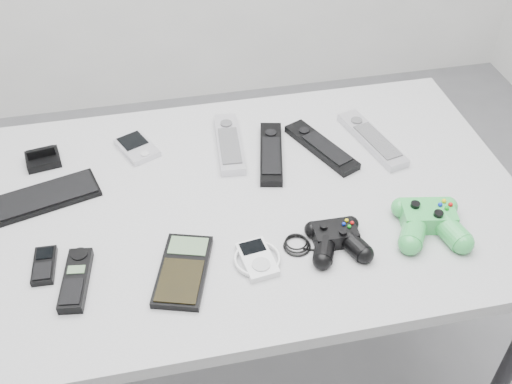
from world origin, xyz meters
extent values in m
cube|color=#AEAEB0|center=(0.05, 0.08, 0.79)|extent=(1.20, 0.77, 0.03)
cylinder|color=black|center=(0.60, -0.26, 0.39)|extent=(0.04, 0.04, 0.77)
cylinder|color=black|center=(-0.49, 0.41, 0.39)|extent=(0.04, 0.04, 0.77)
cylinder|color=black|center=(0.60, 0.41, 0.39)|extent=(0.04, 0.04, 0.77)
cube|color=black|center=(-0.39, 0.16, 0.81)|extent=(0.24, 0.15, 0.01)
cube|color=black|center=(-0.41, 0.29, 0.83)|extent=(0.09, 0.08, 0.04)
cube|color=#BCBBC3|center=(-0.19, 0.30, 0.81)|extent=(0.11, 0.13, 0.02)
cube|color=#BCBBC3|center=(0.03, 0.26, 0.82)|extent=(0.07, 0.23, 0.02)
cube|color=black|center=(0.13, 0.21, 0.82)|extent=(0.10, 0.23, 0.02)
cube|color=black|center=(0.25, 0.21, 0.81)|extent=(0.14, 0.22, 0.02)
cube|color=#B3B1B9|center=(0.38, 0.21, 0.82)|extent=(0.11, 0.24, 0.02)
cube|color=black|center=(-0.39, -0.04, 0.81)|extent=(0.05, 0.10, 0.02)
cube|color=black|center=(-0.33, -0.10, 0.82)|extent=(0.07, 0.15, 0.02)
cube|color=black|center=(-0.12, -0.11, 0.81)|extent=(0.14, 0.20, 0.02)
cube|color=silver|center=(0.02, -0.11, 0.81)|extent=(0.11, 0.11, 0.02)
camera|label=1|loc=(-0.14, -0.89, 1.70)|focal=42.00mm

